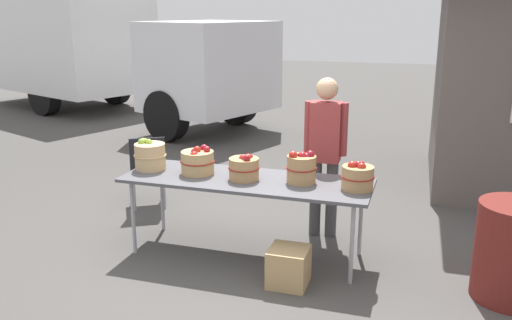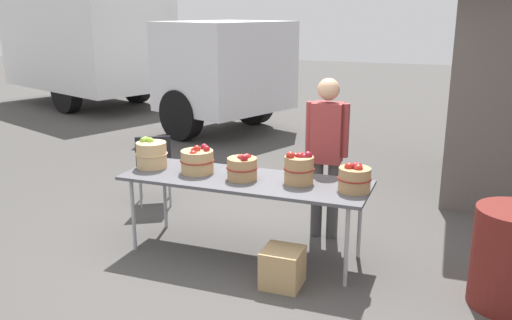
{
  "view_description": "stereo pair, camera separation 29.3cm",
  "coord_description": "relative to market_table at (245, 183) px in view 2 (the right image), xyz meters",
  "views": [
    {
      "loc": [
        1.53,
        -4.57,
        2.26
      ],
      "look_at": [
        0.0,
        0.3,
        0.85
      ],
      "focal_mm": 38.41,
      "sensor_mm": 36.0,
      "label": 1
    },
    {
      "loc": [
        1.81,
        -4.47,
        2.26
      ],
      "look_at": [
        0.0,
        0.3,
        0.85
      ],
      "focal_mm": 38.41,
      "sensor_mm": 36.0,
      "label": 2
    }
  ],
  "objects": [
    {
      "name": "box_truck",
      "position": [
        -5.68,
        6.14,
        0.78
      ],
      "size": [
        7.95,
        4.81,
        2.75
      ],
      "rotation": [
        0.0,
        0.0,
        -0.37
      ],
      "color": "white",
      "rests_on": "ground"
    },
    {
      "name": "apple_basket_red_3",
      "position": [
        1.01,
        0.0,
        0.15
      ],
      "size": [
        0.29,
        0.29,
        0.26
      ],
      "color": "#A87F51",
      "rests_on": "market_table"
    },
    {
      "name": "trash_barrel",
      "position": [
        2.29,
        -0.15,
        -0.31
      ],
      "size": [
        0.61,
        0.61,
        0.8
      ],
      "primitive_type": "cylinder",
      "color": "maroon",
      "rests_on": "ground"
    },
    {
      "name": "market_table",
      "position": [
        0.0,
        0.0,
        0.0
      ],
      "size": [
        2.3,
        0.76,
        0.75
      ],
      "color": "#4C4C51",
      "rests_on": "ground"
    },
    {
      "name": "apple_basket_green_0",
      "position": [
        -1.0,
        0.03,
        0.17
      ],
      "size": [
        0.32,
        0.32,
        0.3
      ],
      "color": "tan",
      "rests_on": "market_table"
    },
    {
      "name": "ground_plane",
      "position": [
        0.0,
        0.0,
        -0.71
      ],
      "size": [
        40.0,
        40.0,
        0.0
      ],
      "primitive_type": "plane",
      "color": "#474442"
    },
    {
      "name": "produce_crate",
      "position": [
        0.53,
        -0.47,
        -0.55
      ],
      "size": [
        0.33,
        0.33,
        0.33
      ],
      "primitive_type": "cube",
      "color": "tan",
      "rests_on": "ground"
    },
    {
      "name": "apple_basket_red_2",
      "position": [
        0.51,
        0.04,
        0.18
      ],
      "size": [
        0.28,
        0.28,
        0.3
      ],
      "color": "#A87F51",
      "rests_on": "market_table"
    },
    {
      "name": "apple_basket_red_0",
      "position": [
        -0.49,
        0.02,
        0.16
      ],
      "size": [
        0.33,
        0.33,
        0.27
      ],
      "color": "tan",
      "rests_on": "market_table"
    },
    {
      "name": "vendor_adult",
      "position": [
        0.6,
        0.67,
        0.25
      ],
      "size": [
        0.43,
        0.22,
        1.63
      ],
      "rotation": [
        0.0,
        0.0,
        3.18
      ],
      "color": "#3F3F3F",
      "rests_on": "ground"
    },
    {
      "name": "apple_basket_red_1",
      "position": [
        -0.01,
        -0.03,
        0.15
      ],
      "size": [
        0.29,
        0.29,
        0.26
      ],
      "color": "#A87F51",
      "rests_on": "market_table"
    },
    {
      "name": "folding_chair",
      "position": [
        -1.5,
        0.88,
        -0.2
      ],
      "size": [
        0.55,
        0.55,
        0.86
      ],
      "rotation": [
        0.0,
        0.0,
        3.69
      ],
      "color": "black",
      "rests_on": "ground"
    }
  ]
}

